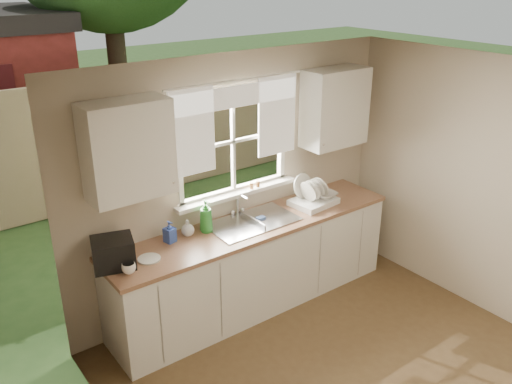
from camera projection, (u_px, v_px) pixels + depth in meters
room_walls at (402, 270)px, 3.81m from camera, size 3.62×4.02×2.50m
ceiling at (415, 90)px, 3.36m from camera, size 3.60×4.00×0.02m
window at (234, 158)px, 5.24m from camera, size 1.38×0.16×1.06m
curtains at (237, 114)px, 5.02m from camera, size 1.50×0.03×0.81m
base_cabinets at (254, 266)px, 5.41m from camera, size 3.00×0.62×0.87m
countertop at (254, 225)px, 5.23m from camera, size 3.04×0.65×0.04m
upper_cabinet_left at (128, 150)px, 4.33m from camera, size 0.70×0.33×0.80m
upper_cabinet_right at (335, 107)px, 5.60m from camera, size 0.70×0.33×0.80m
wall_outlet at (303, 178)px, 5.87m from camera, size 0.08×0.01×0.12m
sill_jars at (255, 185)px, 5.42m from camera, size 0.12×0.04×0.06m
sink at (252, 229)px, 5.27m from camera, size 0.88×0.52×0.40m
dish_rack at (313, 198)px, 5.61m from camera, size 0.48×0.39×0.31m
bowl at (325, 195)px, 5.64m from camera, size 0.24×0.24×0.06m
soap_bottle_a at (206, 216)px, 5.00m from camera, size 0.14×0.14×0.32m
soap_bottle_b at (170, 232)px, 4.84m from camera, size 0.11×0.11×0.20m
soap_bottle_c at (188, 228)px, 4.97m from camera, size 0.15×0.15×0.15m
saucer at (149, 259)px, 4.59m from camera, size 0.20×0.20×0.01m
cup at (129, 268)px, 4.37m from camera, size 0.13×0.13×0.09m
black_appliance at (113, 253)px, 4.45m from camera, size 0.40×0.37×0.24m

